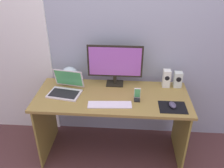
% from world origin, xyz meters
% --- Properties ---
extents(ground_plane, '(8.00, 8.00, 0.00)m').
position_xyz_m(ground_plane, '(0.00, 0.00, 0.00)').
color(ground_plane, brown).
extents(wall_back, '(6.00, 0.04, 2.50)m').
position_xyz_m(wall_back, '(0.00, 0.42, 1.25)').
color(wall_back, '#9BA3B5').
rests_on(wall_back, ground_plane).
extents(door_left, '(0.82, 0.02, 2.02)m').
position_xyz_m(door_left, '(-1.12, 0.38, 1.01)').
color(door_left, white).
rests_on(door_left, ground_plane).
extents(desk, '(1.52, 0.63, 0.75)m').
position_xyz_m(desk, '(0.00, 0.00, 0.60)').
color(desk, olive).
rests_on(desk, ground_plane).
extents(monitor, '(0.57, 0.14, 0.44)m').
position_xyz_m(monitor, '(0.01, 0.23, 1.00)').
color(monitor, black).
rests_on(monitor, desk).
extents(speaker_right, '(0.08, 0.08, 0.17)m').
position_xyz_m(speaker_right, '(0.67, 0.23, 0.84)').
color(speaker_right, silver).
rests_on(speaker_right, desk).
extents(speaker_near_monitor, '(0.07, 0.09, 0.19)m').
position_xyz_m(speaker_near_monitor, '(0.55, 0.23, 0.85)').
color(speaker_near_monitor, white).
rests_on(speaker_near_monitor, desk).
extents(laptop, '(0.35, 0.31, 0.22)m').
position_xyz_m(laptop, '(-0.47, 0.03, 0.80)').
color(laptop, silver).
rests_on(laptop, desk).
extents(fishbowl, '(0.19, 0.19, 0.19)m').
position_xyz_m(fishbowl, '(-0.47, 0.23, 0.84)').
color(fishbowl, silver).
rests_on(fishbowl, desk).
extents(keyboard_external, '(0.41, 0.14, 0.01)m').
position_xyz_m(keyboard_external, '(-0.01, -0.17, 0.76)').
color(keyboard_external, white).
rests_on(keyboard_external, desk).
extents(mousepad, '(0.25, 0.20, 0.00)m').
position_xyz_m(mousepad, '(0.57, -0.17, 0.75)').
color(mousepad, black).
rests_on(mousepad, desk).
extents(mouse, '(0.07, 0.11, 0.04)m').
position_xyz_m(mouse, '(0.57, -0.16, 0.77)').
color(mouse, '#49425C').
rests_on(mouse, mousepad).
extents(phone_in_dock, '(0.06, 0.06, 0.14)m').
position_xyz_m(phone_in_dock, '(0.24, -0.07, 0.80)').
color(phone_in_dock, black).
rests_on(phone_in_dock, desk).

